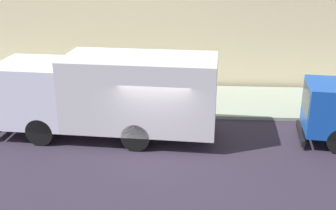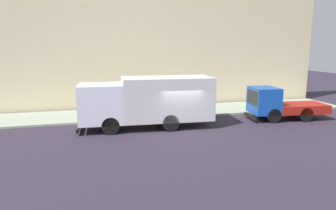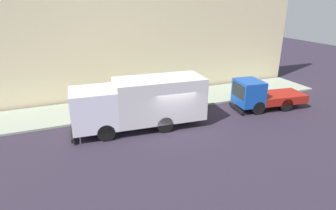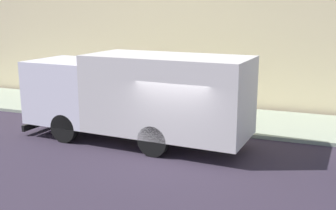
{
  "view_description": "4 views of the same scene",
  "coord_description": "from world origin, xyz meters",
  "px_view_note": "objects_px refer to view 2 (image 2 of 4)",
  "views": [
    {
      "loc": [
        -13.77,
        -1.36,
        6.92
      ],
      "look_at": [
        1.12,
        -0.38,
        1.31
      ],
      "focal_mm": 44.93,
      "sensor_mm": 36.0,
      "label": 1
    },
    {
      "loc": [
        -17.77,
        5.52,
        5.15
      ],
      "look_at": [
        0.9,
        0.59,
        1.43
      ],
      "focal_mm": 33.09,
      "sensor_mm": 36.0,
      "label": 2
    },
    {
      "loc": [
        -15.13,
        6.5,
        7.87
      ],
      "look_at": [
        1.22,
        -0.05,
        1.24
      ],
      "focal_mm": 30.36,
      "sensor_mm": 36.0,
      "label": 3
    },
    {
      "loc": [
        -12.1,
        -4.44,
        4.7
      ],
      "look_at": [
        1.5,
        0.82,
        1.37
      ],
      "focal_mm": 44.55,
      "sensor_mm": 36.0,
      "label": 4
    }
  ],
  "objects_px": {
    "street_sign_post": "(145,98)",
    "large_utility_truck": "(148,100)",
    "small_flatbed_truck": "(278,104)",
    "pedestrian_walking": "(104,102)"
  },
  "relations": [
    {
      "from": "street_sign_post",
      "to": "large_utility_truck",
      "type": "bearing_deg",
      "value": 174.32
    },
    {
      "from": "small_flatbed_truck",
      "to": "pedestrian_walking",
      "type": "bearing_deg",
      "value": 74.5
    },
    {
      "from": "pedestrian_walking",
      "to": "street_sign_post",
      "type": "bearing_deg",
      "value": -104.03
    },
    {
      "from": "large_utility_truck",
      "to": "small_flatbed_truck",
      "type": "relative_size",
      "value": 1.5
    },
    {
      "from": "street_sign_post",
      "to": "pedestrian_walking",
      "type": "bearing_deg",
      "value": 48.65
    },
    {
      "from": "small_flatbed_truck",
      "to": "large_utility_truck",
      "type": "bearing_deg",
      "value": 95.8
    },
    {
      "from": "large_utility_truck",
      "to": "pedestrian_walking",
      "type": "bearing_deg",
      "value": 31.3
    },
    {
      "from": "large_utility_truck",
      "to": "street_sign_post",
      "type": "height_order",
      "value": "large_utility_truck"
    },
    {
      "from": "large_utility_truck",
      "to": "pedestrian_walking",
      "type": "relative_size",
      "value": 5.27
    },
    {
      "from": "pedestrian_walking",
      "to": "street_sign_post",
      "type": "xyz_separation_m",
      "value": [
        -2.35,
        -2.68,
        0.57
      ]
    }
  ]
}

